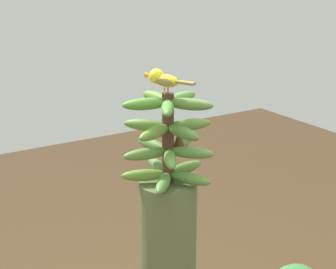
# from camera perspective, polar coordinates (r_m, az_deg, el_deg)

# --- Properties ---
(banana_bunch) EXTENTS (0.32, 0.32, 0.31)m
(banana_bunch) POSITION_cam_1_polar(r_m,az_deg,el_deg) (1.75, 0.03, -0.49)
(banana_bunch) COLOR #4C2D1E
(banana_bunch) RESTS_ON banana_tree
(perched_bird) EXTENTS (0.18, 0.10, 0.08)m
(perched_bird) POSITION_cam_1_polar(r_m,az_deg,el_deg) (1.70, -0.55, 6.04)
(perched_bird) COLOR #C68933
(perched_bird) RESTS_ON banana_bunch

